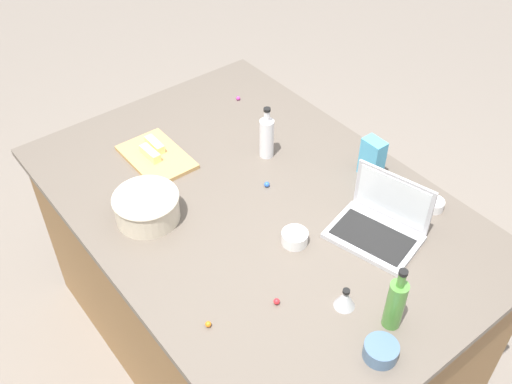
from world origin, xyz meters
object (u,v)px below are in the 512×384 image
(butter_stick_left, at_px, (155,145))
(ramekin_small, at_px, (381,351))
(kitchen_timer, at_px, (345,298))
(mixing_bowl_large, at_px, (147,206))
(cutting_board, at_px, (156,157))
(ramekin_wide, at_px, (295,238))
(bottle_vinegar, at_px, (267,137))
(butter_stick_right, at_px, (150,153))
(laptop, at_px, (380,223))
(ramekin_medium, at_px, (434,205))
(bottle_olive, at_px, (395,303))
(candy_bag, at_px, (372,158))

(butter_stick_left, xyz_separation_m, ramekin_small, (-1.27, -0.01, -0.01))
(kitchen_timer, bearing_deg, mixing_bowl_large, 21.32)
(cutting_board, relative_size, ramekin_wide, 3.44)
(cutting_board, distance_m, ramekin_small, 1.22)
(bottle_vinegar, height_order, butter_stick_right, bottle_vinegar)
(laptop, relative_size, ramekin_wide, 3.75)
(bottle_vinegar, bearing_deg, ramekin_medium, -155.57)
(bottle_vinegar, xyz_separation_m, butter_stick_left, (0.31, 0.35, -0.06))
(mixing_bowl_large, bearing_deg, cutting_board, -35.90)
(bottle_olive, height_order, ramekin_medium, bottle_olive)
(bottle_vinegar, relative_size, ramekin_medium, 3.01)
(bottle_vinegar, bearing_deg, mixing_bowl_large, 91.97)
(ramekin_medium, bearing_deg, bottle_vinegar, 24.43)
(candy_bag, bearing_deg, bottle_olive, 138.91)
(mixing_bowl_large, distance_m, butter_stick_left, 0.40)
(butter_stick_right, xyz_separation_m, ramekin_small, (-1.23, -0.06, -0.01))
(bottle_olive, xyz_separation_m, ramekin_medium, (0.26, -0.52, -0.08))
(butter_stick_right, bearing_deg, ramekin_medium, -142.84)
(candy_bag, bearing_deg, ramekin_medium, -171.21)
(butter_stick_right, relative_size, kitchen_timer, 1.43)
(bottle_vinegar, height_order, kitchen_timer, bottle_vinegar)
(bottle_olive, xyz_separation_m, butter_stick_right, (1.17, 0.17, -0.06))
(butter_stick_right, bearing_deg, bottle_vinegar, -123.97)
(mixing_bowl_large, distance_m, cutting_board, 0.35)
(cutting_board, distance_m, candy_bag, 0.88)
(bottle_olive, height_order, ramekin_wide, bottle_olive)
(ramekin_wide, relative_size, kitchen_timer, 1.23)
(butter_stick_right, height_order, candy_bag, candy_bag)
(mixing_bowl_large, bearing_deg, kitchen_timer, -158.68)
(ramekin_small, distance_m, candy_bag, 0.84)
(cutting_board, relative_size, kitchen_timer, 4.23)
(ramekin_wide, bearing_deg, kitchen_timer, 169.69)
(butter_stick_left, distance_m, ramekin_wide, 0.77)
(cutting_board, bearing_deg, kitchen_timer, -175.27)
(bottle_vinegar, distance_m, butter_stick_left, 0.47)
(cutting_board, xyz_separation_m, candy_bag, (-0.62, -0.62, 0.08))
(ramekin_small, relative_size, ramekin_medium, 1.35)
(mixing_bowl_large, xyz_separation_m, butter_stick_right, (0.29, -0.18, -0.02))
(mixing_bowl_large, bearing_deg, ramekin_small, -165.58)
(laptop, distance_m, butter_stick_right, 0.97)
(laptop, relative_size, cutting_board, 1.09)
(butter_stick_left, distance_m, candy_bag, 0.90)
(mixing_bowl_large, bearing_deg, bottle_olive, -158.00)
(bottle_vinegar, xyz_separation_m, ramekin_wide, (-0.45, 0.24, -0.07))
(laptop, distance_m, butter_stick_left, 0.99)
(laptop, xyz_separation_m, mixing_bowl_large, (0.58, 0.62, 0.01))
(cutting_board, distance_m, ramekin_wide, 0.73)
(bottle_vinegar, distance_m, ramekin_small, 1.02)
(mixing_bowl_large, height_order, butter_stick_right, mixing_bowl_large)
(bottle_olive, height_order, candy_bag, bottle_olive)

